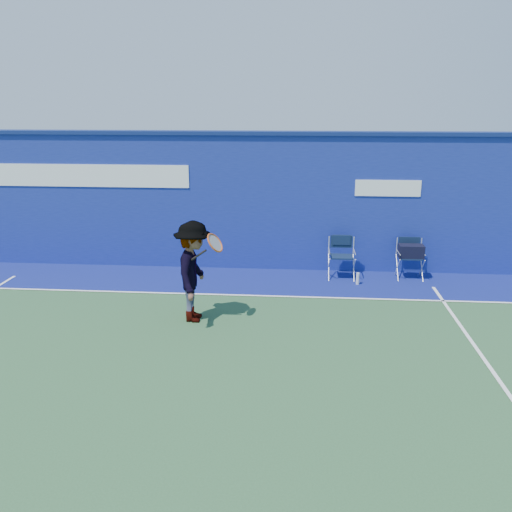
# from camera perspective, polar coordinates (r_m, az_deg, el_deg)

# --- Properties ---
(ground) EXTENTS (80.00, 80.00, 0.00)m
(ground) POSITION_cam_1_polar(r_m,az_deg,el_deg) (7.95, -8.46, -12.02)
(ground) COLOR #2B512E
(ground) RESTS_ON ground
(stadium_wall) EXTENTS (24.00, 0.50, 3.08)m
(stadium_wall) POSITION_cam_1_polar(r_m,az_deg,el_deg) (12.33, -3.39, 5.89)
(stadium_wall) COLOR navy
(stadium_wall) RESTS_ON ground
(out_of_bounds_strip) EXTENTS (24.00, 1.80, 0.01)m
(out_of_bounds_strip) POSITION_cam_1_polar(r_m,az_deg,el_deg) (11.66, -4.00, -2.57)
(out_of_bounds_strip) COLOR navy
(out_of_bounds_strip) RESTS_ON ground
(court_lines) EXTENTS (24.00, 12.00, 0.01)m
(court_lines) POSITION_cam_1_polar(r_m,az_deg,el_deg) (8.47, -7.55, -10.06)
(court_lines) COLOR white
(court_lines) RESTS_ON out_of_bounds_strip
(directors_chair_left) EXTENTS (0.54, 0.50, 0.91)m
(directors_chair_left) POSITION_cam_1_polar(r_m,az_deg,el_deg) (11.87, 8.96, -0.90)
(directors_chair_left) COLOR silver
(directors_chair_left) RESTS_ON ground
(directors_chair_right) EXTENTS (0.52, 0.47, 0.87)m
(directors_chair_right) POSITION_cam_1_polar(r_m,az_deg,el_deg) (12.13, 15.89, -0.64)
(directors_chair_right) COLOR silver
(directors_chair_right) RESTS_ON ground
(water_bottle) EXTENTS (0.07, 0.07, 0.26)m
(water_bottle) POSITION_cam_1_polar(r_m,az_deg,el_deg) (11.54, 10.66, -2.37)
(water_bottle) COLOR silver
(water_bottle) RESTS_ON ground
(tennis_player) EXTENTS (0.90, 1.15, 1.77)m
(tennis_player) POSITION_cam_1_polar(r_m,az_deg,el_deg) (9.39, -6.56, -1.63)
(tennis_player) COLOR #EA4738
(tennis_player) RESTS_ON ground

